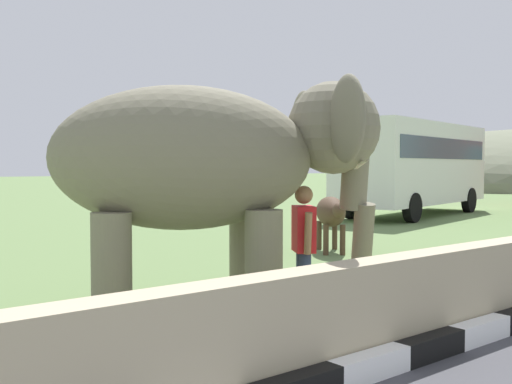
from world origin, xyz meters
name	(u,v)px	position (x,y,z in m)	size (l,w,h in m)	color
barrier_parapet	(281,333)	(2.00, 3.69, 0.50)	(28.00, 0.36, 1.00)	tan
elephant	(215,163)	(2.85, 5.83, 1.94)	(4.01, 3.29, 2.96)	#756F5B
person_handler	(304,243)	(3.94, 5.44, 0.93)	(0.44, 0.63, 1.66)	navy
bus_white	(415,161)	(18.07, 14.12, 2.08)	(9.16, 4.41, 3.50)	silver
cow_near	(331,213)	(8.32, 9.17, 0.87)	(1.45, 1.78, 1.23)	#473323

